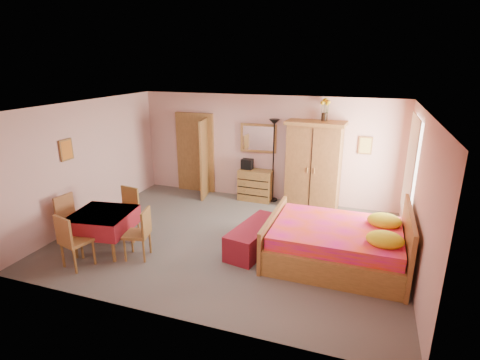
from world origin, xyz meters
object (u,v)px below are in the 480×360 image
at_px(floor_lamp, 273,161).
at_px(wall_mirror, 258,138).
at_px(bed, 336,233).
at_px(chair_west, 73,220).
at_px(stereo, 247,164).
at_px(wardrobe, 314,166).
at_px(chair_east, 137,234).
at_px(chair_south, 76,240).
at_px(sunflower_vase, 325,110).
at_px(bench, 255,237).
at_px(dining_table, 104,231).
at_px(chest_of_drawers, 255,185).
at_px(chair_north, 124,212).

bearing_deg(floor_lamp, wall_mirror, 166.92).
relative_size(bed, chair_west, 2.49).
height_order(wall_mirror, stereo, wall_mirror).
distance_m(floor_lamp, wardrobe, 1.02).
height_order(stereo, chair_east, stereo).
xyz_separation_m(wardrobe, chair_south, (-3.36, -4.01, -0.55)).
height_order(wall_mirror, sunflower_vase, sunflower_vase).
height_order(bench, dining_table, dining_table).
relative_size(stereo, chair_west, 0.29).
relative_size(stereo, chair_east, 0.30).
bearing_deg(wardrobe, bed, -68.52).
relative_size(sunflower_vase, bed, 0.21).
xyz_separation_m(chest_of_drawers, chair_north, (-1.92, -2.74, 0.09)).
relative_size(wardrobe, chair_south, 2.14).
distance_m(chair_south, chair_north, 1.31).
xyz_separation_m(bed, bench, (-1.46, -0.02, -0.30)).
bearing_deg(wardrobe, sunflower_vase, 32.59).
relative_size(wardrobe, chair_east, 2.25).
height_order(chair_north, chair_east, chair_north).
distance_m(floor_lamp, sunflower_vase, 1.75).
xyz_separation_m(chest_of_drawers, stereo, (-0.23, 0.04, 0.52)).
relative_size(wardrobe, bed, 0.89).
relative_size(chair_south, chair_east, 1.05).
relative_size(stereo, floor_lamp, 0.13).
height_order(stereo, wardrobe, wardrobe).
xyz_separation_m(wall_mirror, chair_east, (-1.15, -3.68, -1.09)).
height_order(stereo, bench, stereo).
xyz_separation_m(wardrobe, bench, (-0.68, -2.44, -0.80)).
bearing_deg(wall_mirror, dining_table, -121.15).
xyz_separation_m(bed, dining_table, (-4.08, -0.97, -0.17)).
distance_m(wall_mirror, chair_north, 3.68).
relative_size(floor_lamp, bed, 0.87).
xyz_separation_m(bench, dining_table, (-2.62, -0.95, 0.13)).
distance_m(stereo, chair_west, 4.19).
xyz_separation_m(wall_mirror, chair_north, (-1.92, -2.95, -1.07)).
distance_m(wardrobe, chair_south, 5.26).
bearing_deg(chair_west, bed, 107.80).
height_order(stereo, dining_table, stereo).
bearing_deg(floor_lamp, bench, -82.83).
bearing_deg(chair_south, bed, 36.72).
distance_m(sunflower_vase, bench, 3.39).
height_order(wall_mirror, chair_west, wall_mirror).
bearing_deg(chest_of_drawers, sunflower_vase, 3.26).
distance_m(floor_lamp, bench, 2.73).
height_order(stereo, chair_south, stereo).
relative_size(wall_mirror, stereo, 3.29).
bearing_deg(chair_south, chair_west, 150.96).
bearing_deg(dining_table, floor_lamp, 57.11).
bearing_deg(dining_table, chair_south, -95.55).
height_order(floor_lamp, chair_east, floor_lamp).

